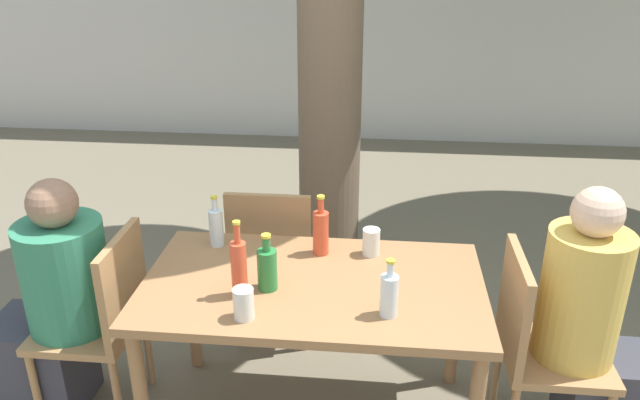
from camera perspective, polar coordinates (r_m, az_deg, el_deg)
The scene contains 14 objects.
cafe_building_wall at distance 6.74m, azimuth 3.67°, elevation 17.16°, with size 10.00×0.08×2.80m.
dining_table_front at distance 2.72m, azimuth -0.64°, elevation -9.05°, with size 1.45×0.83×0.76m.
patio_chair_0 at distance 3.05m, azimuth -19.17°, elevation -9.90°, with size 0.44×0.44×0.92m.
patio_chair_1 at distance 2.88m, azimuth 19.19°, elevation -12.04°, with size 0.44×0.44×0.92m.
patio_chair_2 at distance 3.39m, azimuth -4.32°, elevation -4.95°, with size 0.44×0.44×0.92m.
person_seated_0 at distance 3.14m, azimuth -23.13°, elevation -9.30°, with size 0.59×0.38×1.19m.
person_seated_1 at distance 2.93m, azimuth 23.81°, elevation -11.55°, with size 0.57×0.34×1.24m.
soda_bottle_0 at distance 2.85m, azimuth 0.07°, elevation -2.89°, with size 0.07×0.07×0.29m.
soda_bottle_1 at distance 2.54m, azimuth -7.42°, elevation -6.12°, with size 0.07×0.07×0.34m.
green_bottle_2 at distance 2.59m, azimuth -4.85°, elevation -6.21°, with size 0.08×0.08×0.25m.
water_bottle_3 at distance 2.43m, azimuth 6.33°, elevation -8.54°, with size 0.07×0.07×0.24m.
water_bottle_4 at distance 2.97m, azimuth -9.47°, elevation -2.39°, with size 0.07×0.07×0.25m.
drinking_glass_0 at distance 2.43m, azimuth -7.01°, elevation -9.38°, with size 0.08×0.08×0.13m.
drinking_glass_1 at distance 2.87m, azimuth 4.70°, elevation -3.85°, with size 0.08×0.08×0.13m.
Camera 1 is at (0.26, -2.28, 2.14)m, focal length 35.00 mm.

